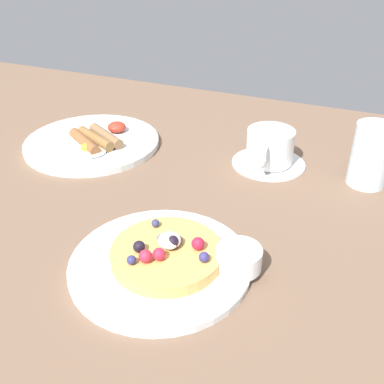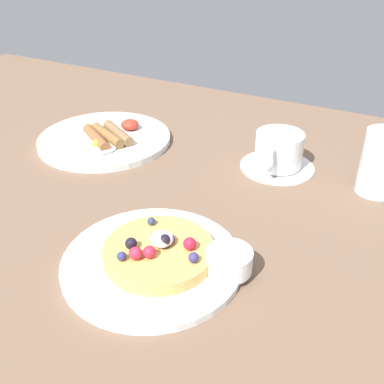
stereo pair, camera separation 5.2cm
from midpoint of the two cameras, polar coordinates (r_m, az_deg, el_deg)
ground_plane at (r=72.33cm, az=-6.00°, el=-3.87°), size 192.69×115.61×3.00cm
pancake_plate at (r=61.34cm, az=-6.50°, el=-9.06°), size 24.31×24.31×1.02cm
pancake_with_berries at (r=60.46cm, az=-5.71°, el=-7.73°), size 14.90×14.90×3.68cm
syrup_ramekin at (r=58.81cm, az=3.37°, el=-8.39°), size 5.99×5.99×2.93cm
breakfast_plate at (r=95.29cm, az=-14.04°, el=6.04°), size 27.10×27.10×1.26cm
fried_breakfast at (r=92.96cm, az=-13.49°, el=6.49°), size 12.63×15.75×2.30cm
coffee_saucer at (r=86.19cm, az=7.91°, el=3.66°), size 13.72×13.72×0.64cm
coffee_cup at (r=84.45cm, az=8.06°, el=5.76°), size 8.73×11.90×6.26cm
water_glass at (r=81.63cm, az=19.98°, el=4.36°), size 6.68×6.68×10.95cm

